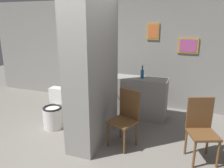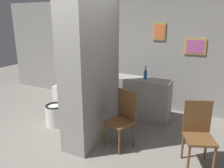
% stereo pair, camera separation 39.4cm
% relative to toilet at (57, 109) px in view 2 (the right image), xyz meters
% --- Properties ---
extents(ground_plane, '(14.00, 14.00, 0.00)m').
position_rel_toilet_xyz_m(ground_plane, '(0.91, -0.81, -0.32)').
color(ground_plane, slate).
extents(wall_back, '(8.00, 0.09, 2.60)m').
position_rel_toilet_xyz_m(wall_back, '(0.91, 1.82, 0.98)').
color(wall_back, gray).
rests_on(wall_back, ground_plane).
extents(pillar_center, '(0.49, 1.29, 2.60)m').
position_rel_toilet_xyz_m(pillar_center, '(0.95, -0.16, 0.98)').
color(pillar_center, gray).
rests_on(pillar_center, ground_plane).
extents(counter_shelf, '(1.35, 0.44, 0.90)m').
position_rel_toilet_xyz_m(counter_shelf, '(1.42, 1.04, 0.13)').
color(counter_shelf, gray).
rests_on(counter_shelf, ground_plane).
extents(toilet, '(0.39, 0.55, 0.77)m').
position_rel_toilet_xyz_m(toilet, '(0.00, 0.00, 0.00)').
color(toilet, silver).
rests_on(toilet, ground_plane).
extents(chair_near_pillar, '(0.52, 0.52, 0.97)m').
position_rel_toilet_xyz_m(chair_near_pillar, '(1.54, -0.15, 0.21)').
color(chair_near_pillar, brown).
rests_on(chair_near_pillar, ground_plane).
extents(chair_by_doorway, '(0.52, 0.52, 0.97)m').
position_rel_toilet_xyz_m(chair_by_doorway, '(2.74, -0.14, 0.21)').
color(chair_by_doorway, brown).
rests_on(chair_by_doorway, ground_plane).
extents(bicycle, '(1.64, 0.42, 0.76)m').
position_rel_toilet_xyz_m(bicycle, '(0.56, 0.88, 0.05)').
color(bicycle, black).
rests_on(bicycle, ground_plane).
extents(bottle_tall, '(0.07, 0.07, 0.28)m').
position_rel_toilet_xyz_m(bottle_tall, '(1.55, 1.04, 0.68)').
color(bottle_tall, '#19598C').
rests_on(bottle_tall, counter_shelf).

